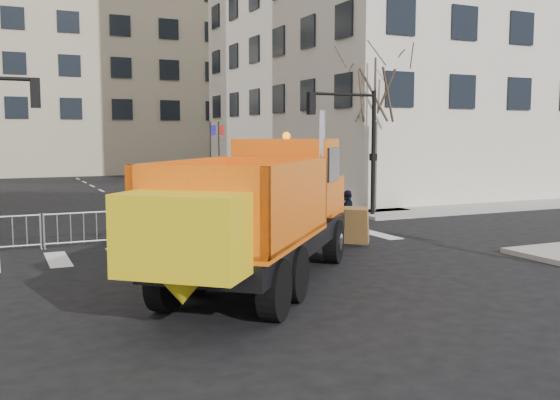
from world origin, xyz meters
name	(u,v)px	position (x,y,z in m)	size (l,w,h in m)	color
ground	(290,285)	(0.00, 0.00, 0.00)	(120.00, 120.00, 0.00)	black
sidewalk_back	(188,232)	(0.00, 8.50, 0.07)	(64.00, 5.00, 0.15)	gray
building_far	(58,48)	(0.00, 52.00, 12.00)	(30.00, 18.00, 24.00)	#C1AF93
traffic_light_right	(373,155)	(8.50, 9.50, 2.70)	(0.18, 0.18, 5.40)	black
crowd_barriers	(174,223)	(-0.75, 7.60, 0.55)	(12.60, 0.60, 1.10)	#9EA0A5
street_tree	(374,130)	(9.20, 10.50, 3.75)	(3.00, 3.00, 7.50)	#382B21
plow_truck	(260,208)	(-0.68, 0.25, 1.83)	(9.11, 9.88, 4.13)	black
cop_a	(312,214)	(3.14, 4.88, 0.97)	(0.71, 0.46, 1.94)	black
cop_b	(294,224)	(2.07, 4.06, 0.80)	(0.78, 0.61, 1.61)	black
cop_c	(348,216)	(4.30, 4.58, 0.87)	(1.01, 0.42, 1.73)	black
newspaper_box	(326,210)	(5.13, 7.57, 0.70)	(0.45, 0.40, 1.10)	#B10D14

